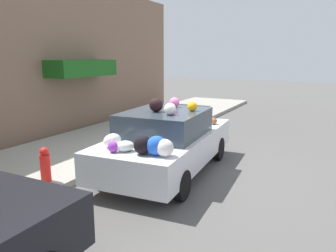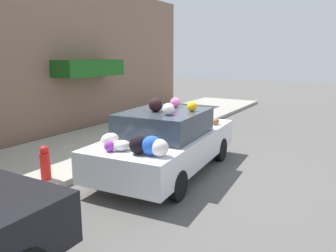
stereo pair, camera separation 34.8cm
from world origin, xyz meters
name	(u,v)px [view 2 (the right image)]	position (x,y,z in m)	size (l,w,h in m)	color
ground_plane	(161,170)	(0.00, 0.00, 0.00)	(60.00, 60.00, 0.00)	#565451
sidewalk_curb	(77,150)	(0.00, 2.70, 0.07)	(24.00, 3.20, 0.14)	#9E998E
building_facade	(20,57)	(0.11, 4.92, 2.54)	(18.00, 1.20, 5.12)	#846651
fire_hydrant	(45,163)	(-1.98, 1.51, 0.48)	(0.20, 0.20, 0.70)	red
art_car	(167,140)	(-0.05, -0.18, 0.74)	(4.33, 2.11, 1.70)	silver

